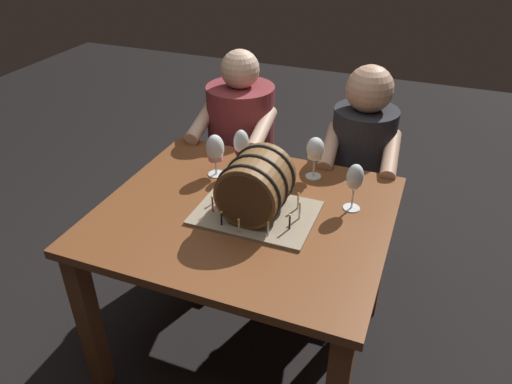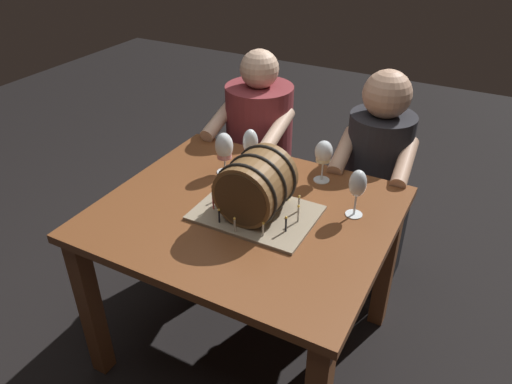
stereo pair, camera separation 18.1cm
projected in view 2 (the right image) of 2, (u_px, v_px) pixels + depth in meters
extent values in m
plane|color=black|center=(248.00, 341.00, 2.28)|extent=(8.00, 8.00, 0.00)
cube|color=brown|center=(246.00, 213.00, 1.90)|extent=(1.10, 0.96, 0.03)
cube|color=brown|center=(91.00, 308.00, 1.98)|extent=(0.07, 0.07, 0.71)
cube|color=brown|center=(205.00, 207.00, 2.61)|extent=(0.07, 0.07, 0.71)
cube|color=brown|center=(386.00, 263.00, 2.21)|extent=(0.07, 0.07, 0.71)
cube|color=gray|center=(256.00, 213.00, 1.86)|extent=(0.45, 0.32, 0.01)
cylinder|color=brown|center=(256.00, 185.00, 1.79)|extent=(0.24, 0.24, 0.24)
cylinder|color=#46301B|center=(240.00, 201.00, 1.70)|extent=(0.21, 0.00, 0.21)
cylinder|color=#46301B|center=(271.00, 171.00, 1.88)|extent=(0.21, 0.00, 0.21)
torus|color=black|center=(245.00, 195.00, 1.73)|extent=(0.25, 0.01, 0.25)
torus|color=black|center=(256.00, 185.00, 1.79)|extent=(0.25, 0.01, 0.25)
torus|color=black|center=(266.00, 175.00, 1.85)|extent=(0.25, 0.01, 0.25)
cylinder|color=silver|center=(298.00, 215.00, 1.78)|extent=(0.01, 0.01, 0.06)
sphere|color=#F9C64C|center=(299.00, 206.00, 1.76)|extent=(0.01, 0.01, 0.01)
cylinder|color=silver|center=(299.00, 205.00, 1.84)|extent=(0.01, 0.01, 0.06)
sphere|color=#F9C64C|center=(299.00, 197.00, 1.82)|extent=(0.01, 0.01, 0.01)
cylinder|color=#EAD666|center=(288.00, 194.00, 1.91)|extent=(0.01, 0.01, 0.05)
sphere|color=#F9C64C|center=(289.00, 187.00, 1.89)|extent=(0.01, 0.01, 0.01)
cylinder|color=#EAD666|center=(278.00, 189.00, 1.94)|extent=(0.01, 0.01, 0.06)
sphere|color=#F9C64C|center=(278.00, 181.00, 1.92)|extent=(0.01, 0.01, 0.01)
cylinder|color=#EAD666|center=(248.00, 185.00, 1.97)|extent=(0.01, 0.01, 0.06)
sphere|color=#F9C64C|center=(248.00, 177.00, 1.95)|extent=(0.01, 0.01, 0.01)
cylinder|color=#EAD666|center=(233.00, 187.00, 1.96)|extent=(0.01, 0.01, 0.05)
sphere|color=#F9C64C|center=(233.00, 181.00, 1.94)|extent=(0.01, 0.01, 0.01)
cylinder|color=#D64C47|center=(220.00, 192.00, 1.92)|extent=(0.01, 0.01, 0.06)
sphere|color=#F9C64C|center=(220.00, 184.00, 1.90)|extent=(0.01, 0.01, 0.01)
cylinder|color=#D64C47|center=(213.00, 202.00, 1.86)|extent=(0.01, 0.01, 0.06)
sphere|color=#F9C64C|center=(213.00, 194.00, 1.84)|extent=(0.01, 0.01, 0.01)
cylinder|color=black|center=(219.00, 217.00, 1.78)|extent=(0.01, 0.01, 0.05)
sphere|color=#F9C64C|center=(219.00, 210.00, 1.77)|extent=(0.01, 0.01, 0.01)
cylinder|color=silver|center=(235.00, 226.00, 1.74)|extent=(0.01, 0.01, 0.05)
sphere|color=#F9C64C|center=(234.00, 219.00, 1.72)|extent=(0.01, 0.01, 0.01)
cylinder|color=silver|center=(263.00, 230.00, 1.71)|extent=(0.01, 0.01, 0.05)
sphere|color=#F9C64C|center=(263.00, 223.00, 1.70)|extent=(0.01, 0.01, 0.01)
cylinder|color=black|center=(286.00, 225.00, 1.73)|extent=(0.01, 0.01, 0.05)
sphere|color=#F9C64C|center=(286.00, 218.00, 1.72)|extent=(0.01, 0.01, 0.01)
cylinder|color=white|center=(225.00, 172.00, 2.13)|extent=(0.07, 0.07, 0.00)
cylinder|color=white|center=(225.00, 165.00, 2.11)|extent=(0.01, 0.01, 0.07)
ellipsoid|color=white|center=(224.00, 146.00, 2.07)|extent=(0.08, 0.08, 0.12)
cylinder|color=pink|center=(224.00, 152.00, 2.08)|extent=(0.06, 0.06, 0.05)
cylinder|color=white|center=(354.00, 214.00, 1.86)|extent=(0.07, 0.07, 0.00)
cylinder|color=white|center=(355.00, 205.00, 1.83)|extent=(0.01, 0.01, 0.08)
ellipsoid|color=white|center=(358.00, 183.00, 1.78)|extent=(0.07, 0.07, 0.11)
cylinder|color=white|center=(251.00, 170.00, 2.14)|extent=(0.07, 0.07, 0.00)
cylinder|color=white|center=(251.00, 162.00, 2.12)|extent=(0.01, 0.01, 0.08)
ellipsoid|color=white|center=(250.00, 142.00, 2.07)|extent=(0.07, 0.07, 0.11)
cylinder|color=maroon|center=(250.00, 148.00, 2.09)|extent=(0.05, 0.05, 0.05)
cylinder|color=white|center=(321.00, 180.00, 2.07)|extent=(0.07, 0.07, 0.00)
cylinder|color=white|center=(322.00, 171.00, 2.05)|extent=(0.01, 0.01, 0.09)
ellipsoid|color=white|center=(324.00, 152.00, 2.00)|extent=(0.07, 0.07, 0.10)
cylinder|color=beige|center=(323.00, 158.00, 2.02)|extent=(0.06, 0.06, 0.02)
cube|color=#4C1B1E|center=(259.00, 208.00, 2.82)|extent=(0.34, 0.32, 0.45)
cylinder|color=maroon|center=(259.00, 133.00, 2.57)|extent=(0.37, 0.37, 0.51)
sphere|color=beige|center=(259.00, 69.00, 2.39)|extent=(0.19, 0.19, 0.19)
cylinder|color=beige|center=(277.00, 130.00, 2.35)|extent=(0.09, 0.31, 0.14)
cylinder|color=beige|center=(220.00, 119.00, 2.46)|extent=(0.09, 0.31, 0.14)
cube|color=black|center=(365.00, 240.00, 2.57)|extent=(0.34, 0.32, 0.45)
cylinder|color=#232328|center=(377.00, 162.00, 2.32)|extent=(0.33, 0.33, 0.49)
sphere|color=tan|center=(387.00, 94.00, 2.14)|extent=(0.22, 0.22, 0.22)
cylinder|color=tan|center=(405.00, 163.00, 2.12)|extent=(0.09, 0.31, 0.14)
cylinder|color=tan|center=(344.00, 151.00, 2.21)|extent=(0.09, 0.31, 0.14)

